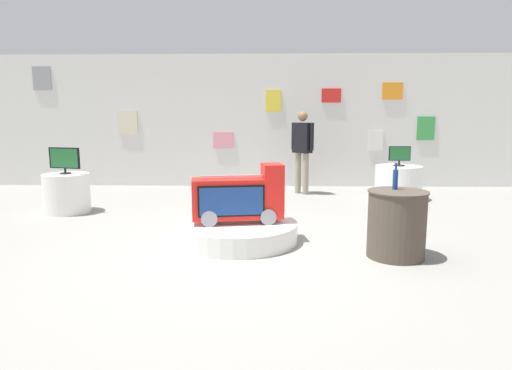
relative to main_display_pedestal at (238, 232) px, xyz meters
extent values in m
plane|color=gray|center=(0.13, -0.31, -0.12)|extent=(30.00, 30.00, 0.00)
cube|color=silver|center=(0.13, 4.58, 1.36)|extent=(12.72, 0.10, 2.97)
cube|color=green|center=(3.94, 4.51, 1.21)|extent=(0.39, 0.02, 0.53)
cube|color=pink|center=(-0.62, 4.51, 0.93)|extent=(0.46, 0.02, 0.36)
cube|color=red|center=(1.81, 4.51, 1.93)|extent=(0.43, 0.02, 0.31)
cube|color=white|center=(2.84, 4.51, 0.93)|extent=(0.33, 0.02, 0.44)
cube|color=beige|center=(-2.81, 4.51, 1.33)|extent=(0.46, 0.02, 0.52)
cube|color=orange|center=(3.16, 4.51, 2.03)|extent=(0.45, 0.02, 0.37)
cube|color=gray|center=(-4.71, 4.51, 2.32)|extent=(0.41, 0.02, 0.52)
cube|color=yellow|center=(0.52, 4.51, 1.82)|extent=(0.34, 0.02, 0.48)
cylinder|color=white|center=(0.00, 0.00, 0.00)|extent=(1.54, 1.54, 0.25)
cylinder|color=gray|center=(-0.36, -0.06, 0.23)|extent=(0.27, 0.45, 0.20)
cylinder|color=gray|center=(0.36, 0.06, 0.23)|extent=(0.27, 0.45, 0.20)
cube|color=red|center=(0.00, 0.00, 0.44)|extent=(1.20, 0.55, 0.51)
cube|color=red|center=(0.44, 0.07, 0.79)|extent=(0.31, 0.41, 0.18)
cube|color=black|center=(-0.06, -0.21, 0.44)|extent=(0.81, 0.14, 0.39)
cube|color=navy|center=(-0.06, -0.21, 0.44)|extent=(0.78, 0.14, 0.35)
cube|color=#B2B2B7|center=(0.00, 0.00, 0.73)|extent=(0.91, 0.17, 0.02)
cylinder|color=white|center=(-2.98, 1.65, 0.20)|extent=(0.75, 0.75, 0.65)
cylinder|color=black|center=(-2.98, 1.65, 0.54)|extent=(0.17, 0.17, 0.02)
cylinder|color=black|center=(-2.98, 1.65, 0.58)|extent=(0.04, 0.04, 0.07)
cube|color=black|center=(-2.98, 1.65, 0.79)|extent=(0.56, 0.17, 0.35)
cube|color=#1E5B2D|center=(-2.97, 1.63, 0.79)|extent=(0.51, 0.14, 0.31)
cylinder|color=white|center=(2.92, 2.97, 0.20)|extent=(0.88, 0.88, 0.65)
cylinder|color=black|center=(2.92, 2.97, 0.54)|extent=(0.22, 0.22, 0.02)
cylinder|color=black|center=(2.92, 2.97, 0.59)|extent=(0.04, 0.04, 0.08)
cube|color=black|center=(2.92, 2.97, 0.77)|extent=(0.41, 0.04, 0.28)
cube|color=#1E5B2D|center=(2.92, 2.95, 0.77)|extent=(0.38, 0.02, 0.25)
cylinder|color=#4C4238|center=(1.85, -0.60, 0.26)|extent=(0.64, 0.64, 0.77)
cylinder|color=#4C4238|center=(1.85, -0.60, 0.64)|extent=(0.67, 0.67, 0.02)
cylinder|color=navy|center=(1.85, -0.49, 0.76)|extent=(0.06, 0.06, 0.22)
cylinder|color=navy|center=(1.85, -0.49, 0.91)|extent=(0.03, 0.03, 0.08)
cylinder|color=gray|center=(1.18, 3.47, 0.30)|extent=(0.12, 0.12, 0.85)
cylinder|color=gray|center=(1.03, 3.61, 0.30)|extent=(0.12, 0.12, 0.85)
cube|color=black|center=(1.10, 3.54, 1.04)|extent=(0.41, 0.41, 0.61)
sphere|color=#8C6647|center=(1.10, 3.54, 1.47)|extent=(0.20, 0.20, 0.20)
cylinder|color=black|center=(1.28, 3.38, 1.07)|extent=(0.08, 0.08, 0.55)
cylinder|color=black|center=(0.93, 3.70, 1.07)|extent=(0.08, 0.08, 0.55)
camera|label=1|loc=(0.37, -5.48, 1.47)|focal=30.74mm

